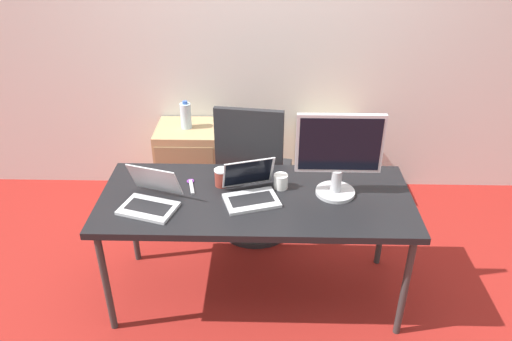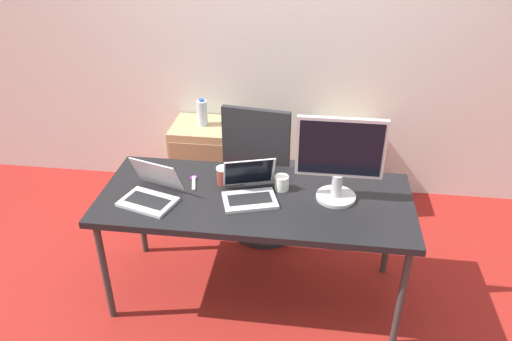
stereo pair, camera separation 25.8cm
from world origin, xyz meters
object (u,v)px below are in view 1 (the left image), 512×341
(cabinet_right, at_px, (326,164))
(coffee_cup_white, at_px, (281,181))
(coffee_cup_brown, at_px, (222,177))
(monitor, at_px, (339,154))
(laptop_left, at_px, (151,198))
(cabinet_left, at_px, (189,163))
(laptop_right, at_px, (250,191))
(office_chair, at_px, (254,186))
(water_bottle, at_px, (186,116))

(cabinet_right, height_order, coffee_cup_white, coffee_cup_white)
(coffee_cup_brown, bearing_deg, monitor, -6.54)
(laptop_left, distance_m, monitor, 1.06)
(cabinet_left, xyz_separation_m, laptop_right, (0.53, -1.13, 0.46))
(office_chair, xyz_separation_m, coffee_cup_brown, (-0.17, -0.52, 0.38))
(laptop_left, distance_m, coffee_cup_white, 0.75)
(water_bottle, height_order, laptop_left, laptop_left)
(cabinet_left, relative_size, coffee_cup_white, 7.34)
(water_bottle, height_order, monitor, monitor)
(office_chair, xyz_separation_m, cabinet_left, (-0.53, 0.48, -0.09))
(office_chair, bearing_deg, water_bottle, 137.82)
(office_chair, bearing_deg, monitor, -50.90)
(cabinet_right, xyz_separation_m, laptop_left, (-1.12, -1.22, 0.46))
(laptop_right, bearing_deg, cabinet_left, 115.23)
(cabinet_left, distance_m, coffee_cup_brown, 1.16)
(cabinet_right, bearing_deg, monitor, -94.61)
(cabinet_right, xyz_separation_m, laptop_right, (-0.57, -1.13, 0.46))
(office_chair, bearing_deg, cabinet_left, 137.95)
(laptop_left, bearing_deg, coffee_cup_white, 15.44)
(water_bottle, bearing_deg, monitor, -46.67)
(office_chair, relative_size, water_bottle, 4.92)
(cabinet_left, relative_size, laptop_left, 1.74)
(laptop_left, bearing_deg, water_bottle, 89.35)
(laptop_right, bearing_deg, office_chair, 89.91)
(coffee_cup_white, bearing_deg, office_chair, 107.68)
(cabinet_right, bearing_deg, coffee_cup_brown, -126.65)
(office_chair, bearing_deg, laptop_left, -126.62)
(laptop_left, xyz_separation_m, monitor, (1.03, 0.14, 0.21))
(office_chair, height_order, laptop_left, office_chair)
(cabinet_left, xyz_separation_m, cabinet_right, (1.11, 0.00, 0.00))
(coffee_cup_brown, bearing_deg, coffee_cup_white, -3.16)
(cabinet_right, relative_size, coffee_cup_brown, 5.90)
(office_chair, bearing_deg, cabinet_right, 40.19)
(coffee_cup_white, bearing_deg, monitor, -10.25)
(laptop_right, xyz_separation_m, monitor, (0.48, 0.05, 0.21))
(laptop_left, xyz_separation_m, coffee_cup_white, (0.72, 0.20, -0.00))
(water_bottle, height_order, coffee_cup_brown, water_bottle)
(monitor, height_order, coffee_cup_brown, monitor)
(water_bottle, xyz_separation_m, coffee_cup_brown, (0.36, -1.00, 0.05))
(laptop_right, bearing_deg, coffee_cup_brown, 143.08)
(cabinet_left, bearing_deg, coffee_cup_brown, -70.24)
(cabinet_right, xyz_separation_m, coffee_cup_white, (-0.40, -1.02, 0.46))
(office_chair, xyz_separation_m, water_bottle, (-0.53, 0.48, 0.33))
(cabinet_left, xyz_separation_m, laptop_left, (-0.01, -1.22, 0.46))
(laptop_right, bearing_deg, water_bottle, 115.18)
(laptop_right, height_order, coffee_cup_brown, laptop_right)
(coffee_cup_brown, bearing_deg, water_bottle, 109.72)
(monitor, height_order, coffee_cup_white, monitor)
(laptop_right, relative_size, monitor, 0.71)
(laptop_right, bearing_deg, monitor, 6.46)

